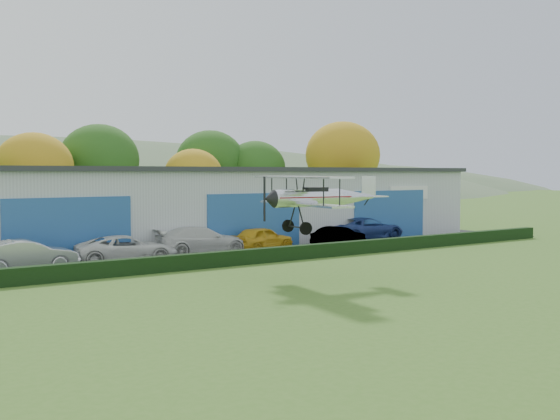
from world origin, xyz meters
TOP-DOWN VIEW (x-y plane):
  - ground at (0.00, 0.00)m, footprint 300.00×300.00m
  - apron at (3.00, 21.00)m, footprint 48.00×9.00m
  - hedge at (3.00, 16.20)m, footprint 46.00×0.60m
  - hangar at (5.00, 27.98)m, footprint 40.60×12.60m
  - tree_belt at (0.85, 40.62)m, footprint 75.70×13.22m
  - car_1 at (-9.72, 19.94)m, footprint 4.89×1.91m
  - car_2 at (-4.52, 20.06)m, footprint 5.73×3.35m
  - car_3 at (0.64, 21.13)m, footprint 5.94×3.04m
  - car_4 at (4.75, 20.80)m, footprint 4.65×2.60m
  - car_5 at (10.01, 19.58)m, footprint 4.21×1.98m
  - car_6 at (14.24, 21.62)m, footprint 5.99×2.84m
  - biplane at (0.33, 9.61)m, footprint 5.95×6.83m

SIDE VIEW (x-z plane):
  - ground at x=0.00m, z-range 0.00..0.00m
  - apron at x=3.00m, z-range 0.00..0.05m
  - hedge at x=3.00m, z-range 0.00..0.80m
  - car_5 at x=10.01m, z-range 0.05..1.38m
  - car_4 at x=4.75m, z-range 0.05..1.55m
  - car_2 at x=-4.52m, z-range 0.05..1.55m
  - car_1 at x=-9.72m, z-range 0.05..1.63m
  - car_3 at x=0.64m, z-range 0.05..1.70m
  - car_6 at x=14.24m, z-range 0.05..1.70m
  - hangar at x=5.00m, z-range 0.01..5.31m
  - biplane at x=0.33m, z-range 2.61..5.15m
  - tree_belt at x=0.85m, z-range 0.55..10.67m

